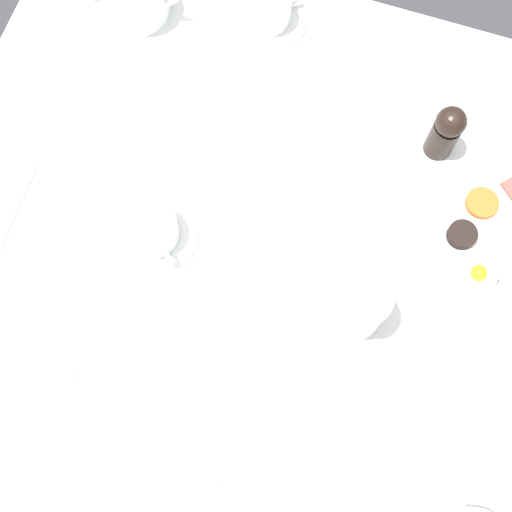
{
  "coord_description": "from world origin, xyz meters",
  "views": [
    {
      "loc": [
        -0.1,
        0.31,
        1.79
      ],
      "look_at": [
        0.0,
        0.0,
        0.75
      ],
      "focal_mm": 50.0,
      "sensor_mm": 36.0,
      "label": 1
    }
  ],
  "objects_px": {
    "teacup_with_saucer_left": "(152,230)",
    "spoon_for_tea": "(267,301)",
    "water_glass_tall": "(362,308)",
    "fork_by_plate": "(13,212)",
    "breakfast_plate": "(509,246)",
    "knife_by_plate": "(298,185)",
    "fork_spare": "(24,356)",
    "teacup_with_saucer_right": "(267,10)",
    "pepper_grinder": "(446,131)",
    "napkin_folded": "(173,473)"
  },
  "relations": [
    {
      "from": "pepper_grinder",
      "to": "spoon_for_tea",
      "type": "relative_size",
      "value": 0.73
    },
    {
      "from": "pepper_grinder",
      "to": "fork_by_plate",
      "type": "relative_size",
      "value": 0.62
    },
    {
      "from": "breakfast_plate",
      "to": "pepper_grinder",
      "type": "relative_size",
      "value": 2.52
    },
    {
      "from": "spoon_for_tea",
      "to": "pepper_grinder",
      "type": "bearing_deg",
      "value": -119.01
    },
    {
      "from": "fork_spare",
      "to": "fork_by_plate",
      "type": "bearing_deg",
      "value": -61.63
    },
    {
      "from": "pepper_grinder",
      "to": "knife_by_plate",
      "type": "distance_m",
      "value": 0.24
    },
    {
      "from": "teacup_with_saucer_right",
      "to": "fork_by_plate",
      "type": "bearing_deg",
      "value": 59.61
    },
    {
      "from": "water_glass_tall",
      "to": "fork_by_plate",
      "type": "relative_size",
      "value": 0.67
    },
    {
      "from": "fork_by_plate",
      "to": "knife_by_plate",
      "type": "relative_size",
      "value": 0.91
    },
    {
      "from": "teacup_with_saucer_left",
      "to": "spoon_for_tea",
      "type": "distance_m",
      "value": 0.21
    },
    {
      "from": "napkin_folded",
      "to": "knife_by_plate",
      "type": "relative_size",
      "value": 0.77
    },
    {
      "from": "fork_by_plate",
      "to": "teacup_with_saucer_left",
      "type": "bearing_deg",
      "value": -171.94
    },
    {
      "from": "water_glass_tall",
      "to": "pepper_grinder",
      "type": "bearing_deg",
      "value": -98.74
    },
    {
      "from": "water_glass_tall",
      "to": "fork_by_plate",
      "type": "xyz_separation_m",
      "value": [
        0.56,
        0.01,
        -0.06
      ]
    },
    {
      "from": "water_glass_tall",
      "to": "spoon_for_tea",
      "type": "distance_m",
      "value": 0.15
    },
    {
      "from": "knife_by_plate",
      "to": "napkin_folded",
      "type": "bearing_deg",
      "value": 85.54
    },
    {
      "from": "breakfast_plate",
      "to": "fork_by_plate",
      "type": "distance_m",
      "value": 0.78
    },
    {
      "from": "breakfast_plate",
      "to": "fork_spare",
      "type": "height_order",
      "value": "breakfast_plate"
    },
    {
      "from": "napkin_folded",
      "to": "fork_by_plate",
      "type": "bearing_deg",
      "value": -37.63
    },
    {
      "from": "pepper_grinder",
      "to": "fork_by_plate",
      "type": "xyz_separation_m",
      "value": [
        0.61,
        0.32,
        -0.06
      ]
    },
    {
      "from": "spoon_for_tea",
      "to": "water_glass_tall",
      "type": "bearing_deg",
      "value": -172.53
    },
    {
      "from": "water_glass_tall",
      "to": "breakfast_plate",
      "type": "bearing_deg",
      "value": -137.06
    },
    {
      "from": "napkin_folded",
      "to": "pepper_grinder",
      "type": "bearing_deg",
      "value": -110.85
    },
    {
      "from": "water_glass_tall",
      "to": "pepper_grinder",
      "type": "relative_size",
      "value": 1.07
    },
    {
      "from": "teacup_with_saucer_left",
      "to": "water_glass_tall",
      "type": "xyz_separation_m",
      "value": [
        -0.34,
        0.03,
        0.03
      ]
    },
    {
      "from": "breakfast_plate",
      "to": "knife_by_plate",
      "type": "bearing_deg",
      "value": 0.33
    },
    {
      "from": "teacup_with_saucer_left",
      "to": "water_glass_tall",
      "type": "distance_m",
      "value": 0.34
    },
    {
      "from": "teacup_with_saucer_left",
      "to": "knife_by_plate",
      "type": "height_order",
      "value": "teacup_with_saucer_left"
    },
    {
      "from": "breakfast_plate",
      "to": "teacup_with_saucer_left",
      "type": "xyz_separation_m",
      "value": [
        0.53,
        0.15,
        0.02
      ]
    },
    {
      "from": "water_glass_tall",
      "to": "fork_by_plate",
      "type": "bearing_deg",
      "value": 0.62
    },
    {
      "from": "teacup_with_saucer_right",
      "to": "fork_spare",
      "type": "height_order",
      "value": "teacup_with_saucer_right"
    },
    {
      "from": "water_glass_tall",
      "to": "spoon_for_tea",
      "type": "relative_size",
      "value": 0.79
    },
    {
      "from": "teacup_with_saucer_left",
      "to": "napkin_folded",
      "type": "relative_size",
      "value": 0.91
    },
    {
      "from": "spoon_for_tea",
      "to": "knife_by_plate",
      "type": "bearing_deg",
      "value": -86.44
    },
    {
      "from": "knife_by_plate",
      "to": "pepper_grinder",
      "type": "bearing_deg",
      "value": -145.48
    },
    {
      "from": "teacup_with_saucer_left",
      "to": "fork_by_plate",
      "type": "relative_size",
      "value": 0.77
    },
    {
      "from": "pepper_grinder",
      "to": "spoon_for_tea",
      "type": "distance_m",
      "value": 0.38
    },
    {
      "from": "teacup_with_saucer_right",
      "to": "fork_spare",
      "type": "distance_m",
      "value": 0.69
    },
    {
      "from": "breakfast_plate",
      "to": "spoon_for_tea",
      "type": "bearing_deg",
      "value": 31.05
    },
    {
      "from": "water_glass_tall",
      "to": "fork_spare",
      "type": "xyz_separation_m",
      "value": [
        0.45,
        0.21,
        -0.06
      ]
    },
    {
      "from": "teacup_with_saucer_right",
      "to": "fork_spare",
      "type": "relative_size",
      "value": 0.82
    },
    {
      "from": "breakfast_plate",
      "to": "fork_spare",
      "type": "distance_m",
      "value": 0.75
    },
    {
      "from": "breakfast_plate",
      "to": "knife_by_plate",
      "type": "distance_m",
      "value": 0.34
    },
    {
      "from": "teacup_with_saucer_left",
      "to": "pepper_grinder",
      "type": "xyz_separation_m",
      "value": [
        -0.38,
        -0.29,
        0.03
      ]
    },
    {
      "from": "teacup_with_saucer_left",
      "to": "water_glass_tall",
      "type": "bearing_deg",
      "value": 175.57
    },
    {
      "from": "breakfast_plate",
      "to": "pepper_grinder",
      "type": "distance_m",
      "value": 0.2
    },
    {
      "from": "spoon_for_tea",
      "to": "fork_spare",
      "type": "xyz_separation_m",
      "value": [
        0.32,
        0.19,
        0.0
      ]
    },
    {
      "from": "pepper_grinder",
      "to": "fork_spare",
      "type": "xyz_separation_m",
      "value": [
        0.5,
        0.52,
        -0.06
      ]
    },
    {
      "from": "napkin_folded",
      "to": "spoon_for_tea",
      "type": "xyz_separation_m",
      "value": [
        -0.05,
        -0.28,
        -0.0
      ]
    },
    {
      "from": "teacup_with_saucer_right",
      "to": "breakfast_plate",
      "type": "bearing_deg",
      "value": 150.15
    }
  ]
}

